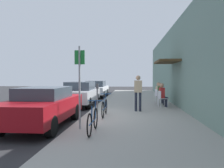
{
  "coord_description": "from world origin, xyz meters",
  "views": [
    {
      "loc": [
        2.04,
        -9.35,
        1.77
      ],
      "look_at": [
        0.43,
        8.72,
        1.17
      ],
      "focal_mm": 36.29,
      "sensor_mm": 36.0,
      "label": 1
    }
  ],
  "objects_px": {
    "cafe_chair_0": "(162,98)",
    "street_sign": "(80,81)",
    "seated_patron_1": "(161,93)",
    "pedestrian_standing": "(138,90)",
    "bicycle_1": "(105,107)",
    "parking_meter": "(97,96)",
    "cafe_chair_1": "(160,96)",
    "parked_car_0": "(43,106)",
    "parked_car_1": "(80,93)",
    "cafe_chair_2": "(158,95)",
    "bicycle_0": "(93,120)",
    "seated_patron_0": "(163,94)",
    "seated_patron_2": "(159,92)",
    "parked_car_2": "(96,89)"
  },
  "relations": [
    {
      "from": "cafe_chair_2",
      "to": "seated_patron_0",
      "type": "bearing_deg",
      "value": -87.97
    },
    {
      "from": "parking_meter",
      "to": "street_sign",
      "type": "distance_m",
      "value": 3.36
    },
    {
      "from": "cafe_chair_2",
      "to": "parked_car_0",
      "type": "bearing_deg",
      "value": -127.08
    },
    {
      "from": "bicycle_1",
      "to": "parking_meter",
      "type": "bearing_deg",
      "value": 116.4
    },
    {
      "from": "parked_car_1",
      "to": "cafe_chair_2",
      "type": "relative_size",
      "value": 5.06
    },
    {
      "from": "cafe_chair_2",
      "to": "cafe_chair_1",
      "type": "bearing_deg",
      "value": -90.14
    },
    {
      "from": "parked_car_1",
      "to": "seated_patron_0",
      "type": "relative_size",
      "value": 3.41
    },
    {
      "from": "parked_car_2",
      "to": "seated_patron_0",
      "type": "bearing_deg",
      "value": -55.86
    },
    {
      "from": "parking_meter",
      "to": "seated_patron_0",
      "type": "bearing_deg",
      "value": 33.22
    },
    {
      "from": "cafe_chair_0",
      "to": "street_sign",
      "type": "bearing_deg",
      "value": -121.0
    },
    {
      "from": "bicycle_1",
      "to": "cafe_chair_1",
      "type": "xyz_separation_m",
      "value": [
        2.74,
        3.91,
        0.14
      ]
    },
    {
      "from": "parked_car_1",
      "to": "parking_meter",
      "type": "height_order",
      "value": "parked_car_1"
    },
    {
      "from": "bicycle_0",
      "to": "seated_patron_2",
      "type": "bearing_deg",
      "value": 69.45
    },
    {
      "from": "parked_car_1",
      "to": "street_sign",
      "type": "distance_m",
      "value": 6.67
    },
    {
      "from": "street_sign",
      "to": "seated_patron_1",
      "type": "relative_size",
      "value": 2.02
    },
    {
      "from": "bicycle_1",
      "to": "cafe_chair_2",
      "type": "height_order",
      "value": "bicycle_1"
    },
    {
      "from": "parked_car_2",
      "to": "street_sign",
      "type": "xyz_separation_m",
      "value": [
        1.5,
        -12.47,
        0.92
      ]
    },
    {
      "from": "seated_patron_1",
      "to": "seated_patron_2",
      "type": "height_order",
      "value": "same"
    },
    {
      "from": "street_sign",
      "to": "cafe_chair_0",
      "type": "bearing_deg",
      "value": 59.0
    },
    {
      "from": "parked_car_0",
      "to": "cafe_chair_2",
      "type": "height_order",
      "value": "parked_car_0"
    },
    {
      "from": "parking_meter",
      "to": "cafe_chair_2",
      "type": "bearing_deg",
      "value": 49.82
    },
    {
      "from": "seated_patron_0",
      "to": "parked_car_0",
      "type": "bearing_deg",
      "value": -136.07
    },
    {
      "from": "street_sign",
      "to": "cafe_chair_0",
      "type": "distance_m",
      "value": 6.37
    },
    {
      "from": "bicycle_0",
      "to": "cafe_chair_1",
      "type": "relative_size",
      "value": 1.97
    },
    {
      "from": "parked_car_0",
      "to": "cafe_chair_0",
      "type": "xyz_separation_m",
      "value": [
        4.74,
        4.61,
        -0.11
      ]
    },
    {
      "from": "cafe_chair_1",
      "to": "parked_car_1",
      "type": "bearing_deg",
      "value": 178.1
    },
    {
      "from": "pedestrian_standing",
      "to": "seated_patron_2",
      "type": "bearing_deg",
      "value": 67.29
    },
    {
      "from": "seated_patron_1",
      "to": "cafe_chair_2",
      "type": "xyz_separation_m",
      "value": [
        -0.06,
        0.77,
        -0.19
      ]
    },
    {
      "from": "bicycle_0",
      "to": "seated_patron_2",
      "type": "xyz_separation_m",
      "value": [
        2.81,
        7.48,
        0.34
      ]
    },
    {
      "from": "cafe_chair_1",
      "to": "pedestrian_standing",
      "type": "relative_size",
      "value": 0.51
    },
    {
      "from": "seated_patron_2",
      "to": "bicycle_0",
      "type": "bearing_deg",
      "value": -110.55
    },
    {
      "from": "cafe_chair_1",
      "to": "cafe_chair_2",
      "type": "distance_m",
      "value": 0.76
    },
    {
      "from": "parked_car_2",
      "to": "pedestrian_standing",
      "type": "height_order",
      "value": "pedestrian_standing"
    },
    {
      "from": "parked_car_1",
      "to": "street_sign",
      "type": "xyz_separation_m",
      "value": [
        1.5,
        -6.44,
        0.89
      ]
    },
    {
      "from": "parked_car_1",
      "to": "cafe_chair_2",
      "type": "xyz_separation_m",
      "value": [
        4.74,
        0.61,
        -0.12
      ]
    },
    {
      "from": "cafe_chair_2",
      "to": "pedestrian_standing",
      "type": "height_order",
      "value": "pedestrian_standing"
    },
    {
      "from": "seated_patron_1",
      "to": "parked_car_0",
      "type": "bearing_deg",
      "value": -131.09
    },
    {
      "from": "parking_meter",
      "to": "seated_patron_1",
      "type": "distance_m",
      "value": 4.42
    },
    {
      "from": "street_sign",
      "to": "seated_patron_0",
      "type": "height_order",
      "value": "street_sign"
    },
    {
      "from": "cafe_chair_1",
      "to": "street_sign",
      "type": "bearing_deg",
      "value": -117.24
    },
    {
      "from": "parking_meter",
      "to": "cafe_chair_0",
      "type": "bearing_deg",
      "value": 33.56
    },
    {
      "from": "parked_car_0",
      "to": "cafe_chair_1",
      "type": "xyz_separation_m",
      "value": [
        4.74,
        5.5,
        -0.11
      ]
    },
    {
      "from": "parked_car_0",
      "to": "cafe_chair_0",
      "type": "height_order",
      "value": "parked_car_0"
    },
    {
      "from": "bicycle_1",
      "to": "pedestrian_standing",
      "type": "relative_size",
      "value": 1.01
    },
    {
      "from": "street_sign",
      "to": "pedestrian_standing",
      "type": "xyz_separation_m",
      "value": [
        1.92,
        3.78,
        -0.52
      ]
    },
    {
      "from": "bicycle_1",
      "to": "cafe_chair_1",
      "type": "height_order",
      "value": "bicycle_1"
    },
    {
      "from": "seated_patron_1",
      "to": "bicycle_0",
      "type": "bearing_deg",
      "value": -112.72
    },
    {
      "from": "seated_patron_1",
      "to": "pedestrian_standing",
      "type": "relative_size",
      "value": 0.76
    },
    {
      "from": "seated_patron_0",
      "to": "cafe_chair_2",
      "type": "bearing_deg",
      "value": 92.03
    },
    {
      "from": "parking_meter",
      "to": "street_sign",
      "type": "relative_size",
      "value": 0.51
    }
  ]
}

